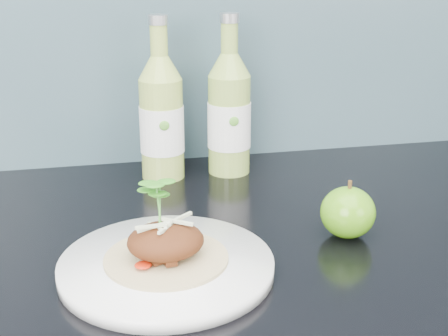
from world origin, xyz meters
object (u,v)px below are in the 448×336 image
(cider_bottle_right, at_px, (229,114))
(green_apple, at_px, (348,212))
(dinner_plate, at_px, (167,266))
(cider_bottle_left, at_px, (162,118))

(cider_bottle_right, bearing_deg, green_apple, -87.87)
(dinner_plate, distance_m, cider_bottle_left, 0.33)
(dinner_plate, height_order, cider_bottle_left, cider_bottle_left)
(dinner_plate, xyz_separation_m, cider_bottle_left, (0.03, 0.31, 0.09))
(green_apple, bearing_deg, cider_bottle_right, 109.70)
(dinner_plate, height_order, cider_bottle_right, cider_bottle_right)
(green_apple, relative_size, cider_bottle_right, 0.30)
(dinner_plate, height_order, green_apple, green_apple)
(green_apple, relative_size, cider_bottle_left, 0.30)
(dinner_plate, distance_m, cider_bottle_right, 0.36)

